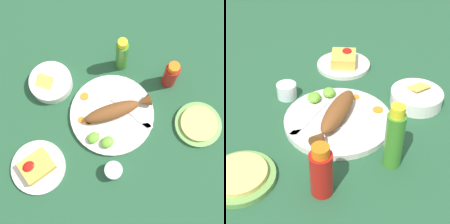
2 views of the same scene
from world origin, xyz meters
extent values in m
plane|color=#235133|center=(0.00, 0.00, 0.00)|extent=(4.00, 4.00, 0.00)
cylinder|color=silver|center=(0.00, 0.00, 0.01)|extent=(0.30, 0.30, 0.02)
ellipsoid|color=brown|center=(0.00, 0.00, 0.04)|extent=(0.21, 0.12, 0.05)
cone|color=brown|center=(-0.11, 0.04, 0.04)|extent=(0.06, 0.06, 0.04)
cube|color=silver|center=(-0.04, 0.01, 0.02)|extent=(0.04, 0.11, 0.00)
cube|color=silver|center=(-0.07, 0.10, 0.02)|extent=(0.04, 0.07, 0.00)
cube|color=silver|center=(0.03, 0.06, 0.02)|extent=(0.11, 0.06, 0.00)
cube|color=silver|center=(-0.05, 0.10, 0.02)|extent=(0.07, 0.05, 0.00)
cylinder|color=orange|center=(0.04, -0.11, 0.02)|extent=(0.03, 0.03, 0.00)
cylinder|color=orange|center=(0.10, -0.05, 0.02)|extent=(0.02, 0.02, 0.00)
cylinder|color=orange|center=(0.09, -0.03, 0.02)|extent=(0.02, 0.02, 0.00)
cylinder|color=orange|center=(0.08, -0.03, 0.02)|extent=(0.03, 0.03, 0.00)
ellipsoid|color=#6BB233|center=(0.11, 0.03, 0.03)|extent=(0.04, 0.04, 0.02)
ellipsoid|color=#6BB233|center=(0.08, 0.08, 0.03)|extent=(0.05, 0.04, 0.03)
cylinder|color=#B21914|center=(-0.25, 0.02, 0.06)|extent=(0.05, 0.05, 0.11)
cylinder|color=orange|center=(-0.25, 0.02, 0.12)|extent=(0.04, 0.04, 0.02)
cylinder|color=#3D8428|center=(-0.15, -0.14, 0.07)|extent=(0.04, 0.04, 0.15)
cylinder|color=yellow|center=(-0.15, -0.14, 0.16)|extent=(0.03, 0.03, 0.03)
cylinder|color=silver|center=(0.12, 0.17, 0.02)|extent=(0.06, 0.06, 0.05)
cylinder|color=white|center=(0.12, 0.17, 0.01)|extent=(0.05, 0.05, 0.02)
cylinder|color=silver|center=(0.32, 0.00, 0.01)|extent=(0.19, 0.19, 0.01)
cube|color=gold|center=(0.32, 0.00, 0.03)|extent=(0.10, 0.08, 0.04)
ellipsoid|color=#AD140F|center=(0.34, -0.01, 0.05)|extent=(0.04, 0.03, 0.01)
cylinder|color=white|center=(0.11, -0.23, 0.02)|extent=(0.16, 0.16, 0.04)
cylinder|color=olive|center=(0.11, -0.23, 0.03)|extent=(0.13, 0.13, 0.01)
cube|color=gold|center=(0.14, -0.23, 0.04)|extent=(0.09, 0.09, 0.02)
cylinder|color=#6B9E4C|center=(-0.22, 0.21, 0.01)|extent=(0.17, 0.17, 0.01)
cylinder|color=#E0C666|center=(-0.22, 0.21, 0.02)|extent=(0.13, 0.13, 0.01)
camera|label=1|loc=(0.19, 0.26, 1.09)|focal=50.00mm
camera|label=2|loc=(-0.75, -0.05, 0.61)|focal=55.00mm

